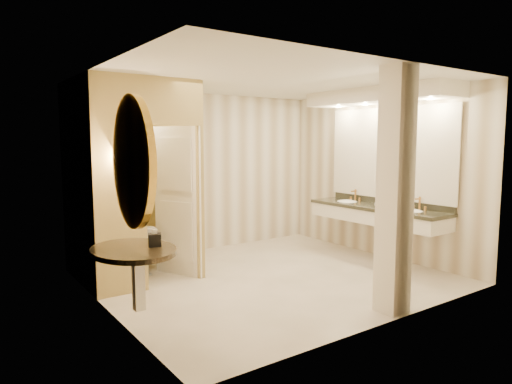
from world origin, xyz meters
The scene contains 16 objects.
floor centered at (0.00, 0.00, 0.00)m, with size 4.50×4.50×0.00m, color #F1E2D0.
ceiling centered at (0.00, 0.00, 2.70)m, with size 4.50×4.50×0.00m, color white.
wall_back centered at (0.00, 2.00, 1.35)m, with size 4.50×0.02×2.70m, color silver.
wall_front centered at (0.00, -2.00, 1.35)m, with size 4.50×0.02×2.70m, color silver.
wall_left centered at (-2.25, 0.00, 1.35)m, with size 0.02×4.00×2.70m, color silver.
wall_right centered at (2.25, 0.00, 1.35)m, with size 0.02×4.00×2.70m, color silver.
toilet_closet centered at (-1.12, 0.97, 1.39)m, with size 1.50×1.55×2.70m.
wall_sconce centered at (-1.93, 0.43, 1.73)m, with size 0.14×0.14×0.42m.
vanity centered at (1.98, -0.23, 1.63)m, with size 0.75×2.55×2.09m.
console_shelf centered at (-2.21, -0.77, 1.34)m, with size 0.98×0.98×1.94m.
pillar centered at (0.35, -1.80, 1.35)m, with size 0.29×0.29×2.70m, color white.
tissue_box centered at (-2.03, -0.82, 0.94)m, with size 0.12×0.12×0.12m, color black.
toilet centered at (-1.37, 1.32, 0.35)m, with size 0.39×0.68×0.70m, color white.
soap_bottle_a centered at (1.92, -0.59, 0.95)m, with size 0.07×0.07×0.15m, color beige.
soap_bottle_b centered at (1.85, -0.32, 0.94)m, with size 0.10×0.10×0.13m, color silver.
soap_bottle_c centered at (1.90, -0.32, 0.98)m, with size 0.08×0.08×0.21m, color #C6B28C.
Camera 1 is at (-3.75, -4.96, 1.90)m, focal length 32.00 mm.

